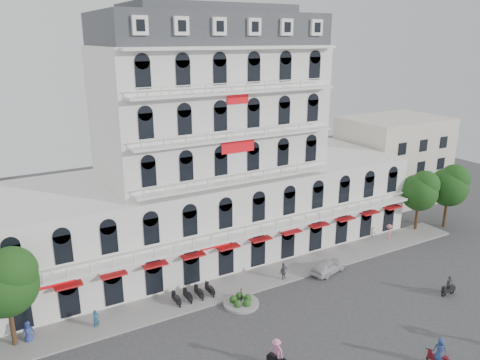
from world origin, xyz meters
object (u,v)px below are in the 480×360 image
parked_car (328,266)px  rider_east (440,352)px  rider_center (276,352)px  rider_northeast (449,286)px

parked_car → rider_east: 15.00m
rider_east → parked_car: bearing=-33.2°
rider_east → rider_center: rider_center is taller
rider_northeast → rider_center: bearing=3.2°
rider_east → rider_northeast: 10.82m
parked_car → rider_center: size_ratio=1.79×
parked_car → rider_east: rider_east is taller
parked_car → rider_east: size_ratio=1.84×
rider_center → rider_northeast: bearing=72.6°
parked_car → rider_center: 15.48m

